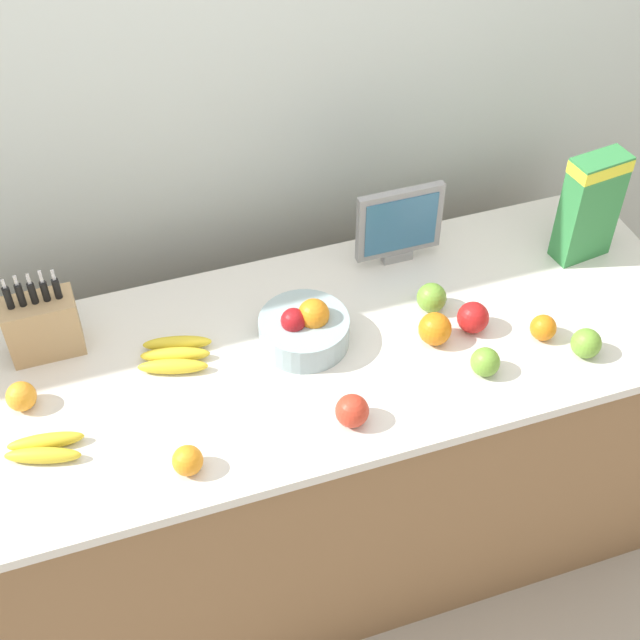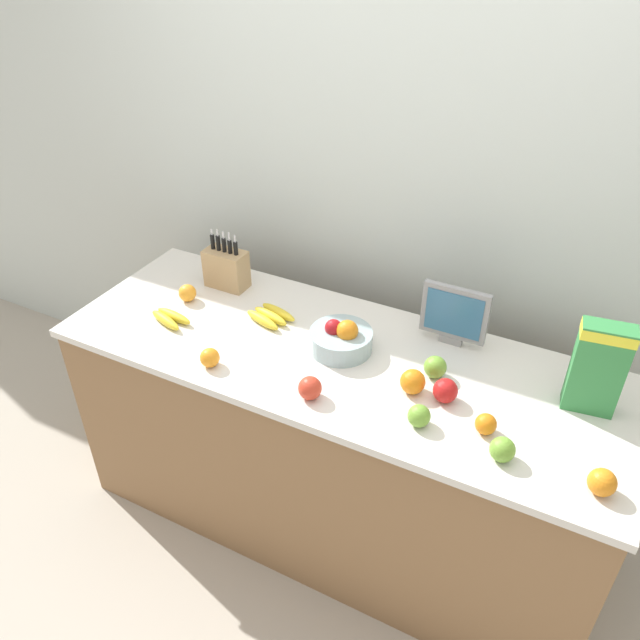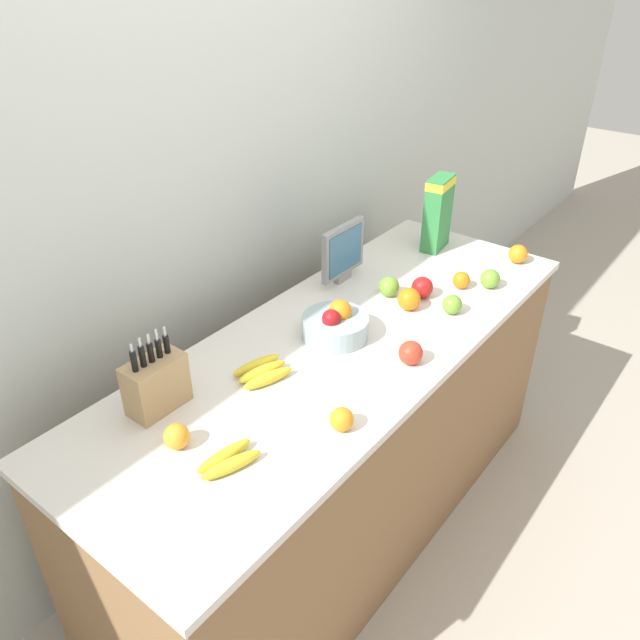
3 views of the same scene
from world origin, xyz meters
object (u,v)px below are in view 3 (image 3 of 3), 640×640
(apple_middle, at_px, (389,287))
(orange_back_center, at_px, (177,436))
(fruit_bowl, at_px, (335,325))
(banana_bunch_left, at_px, (228,460))
(small_monitor, at_px, (343,252))
(orange_mid_left, at_px, (342,419))
(apple_front, at_px, (490,279))
(knife_block, at_px, (156,383))
(banana_bunch_right, at_px, (262,372))
(orange_front_left, at_px, (409,299))
(orange_front_right, at_px, (461,280))
(apple_near_bananas, at_px, (422,287))
(orange_near_bowl, at_px, (518,254))
(apple_rear, at_px, (411,353))
(apple_by_knife_block, at_px, (452,304))
(cereal_box, at_px, (438,210))

(apple_middle, height_order, orange_back_center, apple_middle)
(fruit_bowl, bearing_deg, banana_bunch_left, -167.36)
(small_monitor, xyz_separation_m, orange_mid_left, (-0.72, -0.53, -0.09))
(apple_front, bearing_deg, knife_block, 160.66)
(banana_bunch_right, relative_size, apple_middle, 2.59)
(orange_back_center, bearing_deg, orange_front_left, -6.32)
(orange_front_right, bearing_deg, apple_near_bananas, 151.86)
(small_monitor, bearing_deg, orange_front_left, -95.48)
(apple_middle, relative_size, orange_near_bowl, 0.99)
(apple_rear, bearing_deg, orange_near_bowl, 1.37)
(apple_front, xyz_separation_m, orange_front_left, (-0.34, 0.16, 0.00))
(orange_mid_left, bearing_deg, apple_by_knife_block, 4.28)
(orange_mid_left, bearing_deg, knife_block, 117.78)
(apple_middle, bearing_deg, orange_near_bowl, -25.43)
(orange_front_left, bearing_deg, small_monitor, 84.52)
(apple_near_bananas, bearing_deg, apple_middle, 123.66)
(knife_block, height_order, orange_back_center, knife_block)
(small_monitor, xyz_separation_m, banana_bunch_right, (-0.68, -0.18, -0.11))
(small_monitor, height_order, orange_back_center, small_monitor)
(fruit_bowl, distance_m, orange_front_right, 0.61)
(banana_bunch_right, bearing_deg, apple_rear, -43.14)
(banana_bunch_right, bearing_deg, orange_mid_left, -97.18)
(banana_bunch_right, relative_size, orange_front_left, 2.40)
(apple_near_bananas, bearing_deg, fruit_bowl, 167.36)
(banana_bunch_left, relative_size, orange_mid_left, 2.68)
(orange_mid_left, bearing_deg, banana_bunch_right, 82.82)
(apple_middle, xyz_separation_m, apple_by_knife_block, (0.03, -0.25, -0.00))
(apple_rear, distance_m, orange_front_right, 0.57)
(orange_front_left, bearing_deg, apple_near_bananas, 4.10)
(orange_front_left, height_order, orange_mid_left, orange_front_left)
(banana_bunch_right, xyz_separation_m, orange_front_left, (0.64, -0.15, 0.02))
(small_monitor, bearing_deg, apple_rear, -122.31)
(knife_block, xyz_separation_m, cereal_box, (1.48, -0.10, 0.09))
(banana_bunch_right, height_order, orange_near_bowl, orange_near_bowl)
(small_monitor, distance_m, apple_by_knife_block, 0.48)
(apple_by_knife_block, bearing_deg, small_monitor, 95.13)
(banana_bunch_right, xyz_separation_m, orange_back_center, (-0.38, -0.03, 0.02))
(orange_near_bowl, bearing_deg, banana_bunch_right, 166.30)
(knife_block, xyz_separation_m, fruit_bowl, (0.63, -0.18, -0.04))
(orange_front_left, distance_m, orange_near_bowl, 0.64)
(small_monitor, xyz_separation_m, apple_by_knife_block, (0.04, -0.47, -0.09))
(apple_near_bananas, distance_m, orange_mid_left, 0.82)
(orange_front_left, xyz_separation_m, orange_mid_left, (-0.69, -0.20, -0.01))
(orange_front_right, bearing_deg, orange_near_bowl, -13.68)
(apple_middle, distance_m, orange_front_left, 0.12)
(apple_by_knife_block, bearing_deg, orange_near_bowl, -2.29)
(knife_block, relative_size, orange_back_center, 3.59)
(apple_rear, xyz_separation_m, orange_back_center, (-0.73, 0.30, -0.00))
(apple_rear, bearing_deg, banana_bunch_right, 136.86)
(apple_near_bananas, xyz_separation_m, orange_front_right, (0.16, -0.08, -0.01))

